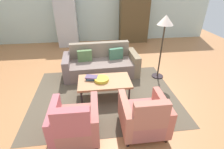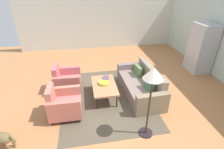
# 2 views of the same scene
# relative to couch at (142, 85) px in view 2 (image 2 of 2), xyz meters

# --- Properties ---
(ground_plane) EXTENTS (11.57, 11.57, 0.00)m
(ground_plane) POSITION_rel_couch_xyz_m (0.27, -0.83, -0.29)
(ground_plane) COLOR #B77747
(wall_left) EXTENTS (0.12, 7.92, 2.80)m
(wall_left) POSITION_rel_couch_xyz_m (-4.55, -0.83, 1.11)
(wall_left) COLOR silver
(wall_left) RESTS_ON ground
(area_rug) EXTENTS (3.40, 2.60, 0.01)m
(area_rug) POSITION_rel_couch_xyz_m (0.00, -1.14, -0.28)
(area_rug) COLOR brown
(area_rug) RESTS_ON ground
(couch) EXTENTS (2.13, 0.98, 0.86)m
(couch) POSITION_rel_couch_xyz_m (0.00, 0.00, 0.00)
(couch) COLOR #7C6960
(couch) RESTS_ON ground
(coffee_table) EXTENTS (1.20, 0.70, 0.44)m
(coffee_table) POSITION_rel_couch_xyz_m (0.00, -1.19, 0.12)
(coffee_table) COLOR black
(coffee_table) RESTS_ON ground
(armchair_left) EXTENTS (0.82, 0.82, 0.88)m
(armchair_left) POSITION_rel_couch_xyz_m (-0.60, -2.35, 0.06)
(armchair_left) COLOR #2C271B
(armchair_left) RESTS_ON ground
(armchair_right) EXTENTS (0.80, 0.80, 0.88)m
(armchair_right) POSITION_rel_couch_xyz_m (0.60, -2.35, 0.06)
(armchair_right) COLOR #301C17
(armchair_right) RESTS_ON ground
(fruit_bowl) EXTENTS (0.33, 0.33, 0.07)m
(fruit_bowl) POSITION_rel_couch_xyz_m (-0.06, -1.19, 0.19)
(fruit_bowl) COLOR gold
(fruit_bowl) RESTS_ON coffee_table
(book_stack) EXTENTS (0.31, 0.24, 0.08)m
(book_stack) POSITION_rel_couch_xyz_m (-0.29, -1.09, 0.20)
(book_stack) COLOR #366283
(book_stack) RESTS_ON coffee_table
(refrigerator) EXTENTS (0.80, 0.73, 1.85)m
(refrigerator) POSITION_rel_couch_xyz_m (-1.16, 2.68, 0.64)
(refrigerator) COLOR #B7BABF
(refrigerator) RESTS_ON ground
(floor_lamp) EXTENTS (0.40, 0.40, 1.72)m
(floor_lamp) POSITION_rel_couch_xyz_m (1.60, -0.43, 1.16)
(floor_lamp) COLOR black
(floor_lamp) RESTS_ON ground
(dog) EXTENTS (0.39, 0.67, 0.48)m
(dog) POSITION_rel_couch_xyz_m (1.46, -3.54, 0.03)
(dog) COLOR brown
(dog) RESTS_ON ground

